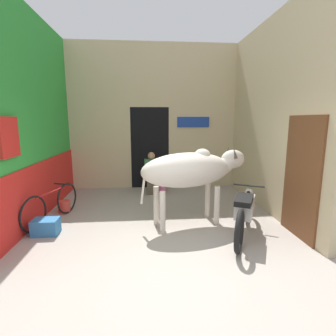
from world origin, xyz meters
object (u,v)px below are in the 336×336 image
motorcycle_near (245,210)px  crate (46,227)px  shopkeeper_seated (152,172)px  bicycle (52,205)px  plastic_stool (162,185)px  bucket (64,206)px  cow (192,170)px

motorcycle_near → crate: motorcycle_near is taller
motorcycle_near → shopkeeper_seated: (-1.57, 2.85, 0.15)m
bicycle → plastic_stool: size_ratio=3.85×
shopkeeper_seated → bucket: (-1.97, -1.37, -0.47)m
bucket → motorcycle_near: bearing=-22.6°
shopkeeper_seated → bucket: bearing=-145.2°
bicycle → cow: bearing=-5.7°
cow → bicycle: 2.87m
shopkeeper_seated → plastic_stool: 0.48m
cow → bucket: (-2.70, 0.83, -0.94)m
motorcycle_near → shopkeeper_seated: bearing=118.9°
cow → shopkeeper_seated: 2.36m
motorcycle_near → shopkeeper_seated: 3.25m
motorcycle_near → bicycle: (-3.60, 0.92, -0.11)m
bicycle → bucket: bicycle is taller
bicycle → shopkeeper_seated: bearing=43.4°
crate → shopkeeper_seated: bearing=52.2°
shopkeeper_seated → crate: (-1.96, -2.52, -0.46)m
cow → shopkeeper_seated: size_ratio=1.95×
motorcycle_near → shopkeeper_seated: size_ratio=1.62×
shopkeeper_seated → plastic_stool: (0.29, -0.01, -0.38)m
plastic_stool → crate: (-2.25, -2.51, -0.09)m
motorcycle_near → cow: bearing=142.5°
bucket → cow: bearing=-17.1°
bicycle → plastic_stool: 3.02m
cow → bucket: size_ratio=8.62×
shopkeeper_seated → plastic_stool: bearing=-1.6°
cow → plastic_stool: size_ratio=5.29×
plastic_stool → bucket: plastic_stool is taller
shopkeeper_seated → crate: shopkeeper_seated is taller
crate → bucket: bearing=90.9°
bicycle → motorcycle_near: bearing=-14.4°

